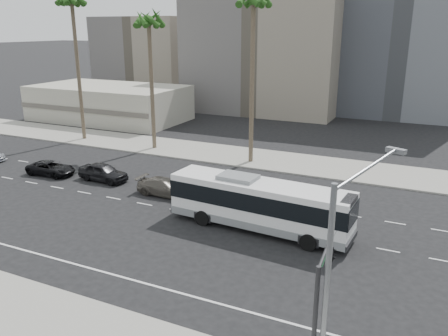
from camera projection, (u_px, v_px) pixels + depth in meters
The scene contains 15 objects.
ground at pixel (214, 217), 32.72m from camera, with size 700.00×700.00×0.00m, color black.
sidewalk_north at pixel (281, 161), 46.10m from camera, with size 120.00×7.00×0.15m, color gray.
commercial_low at pixel (109, 103), 66.59m from camera, with size 22.00×12.16×5.00m.
midrise_beige_west at pixel (270, 54), 73.81m from camera, with size 24.00×18.00×18.00m, color slate.
midrise_gray_center at pixel (407, 28), 70.58m from camera, with size 20.00×20.00×26.00m, color #494C53.
midrise_beige_far at pixel (153, 57), 89.10m from camera, with size 18.00×16.00×15.00m, color slate.
city_bus at pixel (259, 203), 30.31m from camera, with size 12.66×3.62×3.59m.
car_a at pixel (165, 187), 36.87m from camera, with size 4.79×1.95×1.39m, color #59544B.
car_b at pixel (103, 172), 40.31m from camera, with size 4.69×1.89×1.60m, color black.
car_c at pixel (51, 168), 41.96m from camera, with size 4.64×2.14×1.29m, color black.
streetlight_corner at pixel (336, 271), 15.94m from camera, with size 1.99×3.92×8.80m.
traffic_signal at pixel (329, 257), 18.12m from camera, with size 2.40×3.18×5.23m.
palm_near at pixel (253, 3), 41.44m from camera, with size 5.00×5.00×16.84m.
palm_mid at pixel (149, 24), 47.16m from camera, with size 4.85×4.85×15.00m.
palm_far at pixel (72, 2), 50.67m from camera, with size 5.06×5.06×17.40m.
Camera 1 is at (13.47, -27.01, 13.15)m, focal length 36.31 mm.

